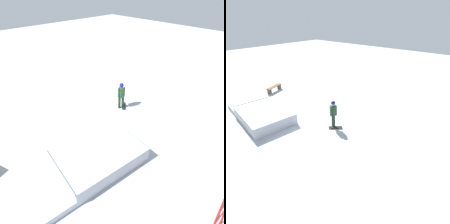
% 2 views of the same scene
% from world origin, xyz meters
% --- Properties ---
extents(ground_plane, '(60.00, 60.00, 0.00)m').
position_xyz_m(ground_plane, '(0.00, 0.00, 0.00)').
color(ground_plane, '#B2B7C1').
extents(skate_ramp, '(5.67, 3.22, 0.74)m').
position_xyz_m(skate_ramp, '(1.49, 1.14, 0.32)').
color(skate_ramp, silver).
rests_on(skate_ramp, ground).
extents(skater, '(0.39, 0.44, 1.73)m').
position_xyz_m(skater, '(-2.80, -1.10, 1.01)').
color(skater, black).
rests_on(skater, ground).
extents(skateboard, '(0.72, 0.69, 0.09)m').
position_xyz_m(skateboard, '(-3.00, -1.05, 0.08)').
color(skateboard, black).
rests_on(skateboard, ground).
extents(perimeter_fence, '(9.01, 0.76, 1.50)m').
position_xyz_m(perimeter_fence, '(-0.00, 5.91, 0.77)').
color(perimeter_fence, maroon).
rests_on(perimeter_fence, ground).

